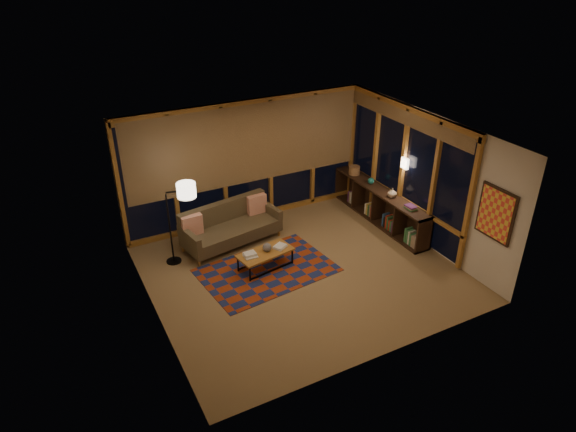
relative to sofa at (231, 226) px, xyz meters
name	(u,v)px	position (x,y,z in m)	size (l,w,h in m)	color
floor	(302,272)	(0.77, -1.58, -0.41)	(5.50, 5.00, 0.01)	#917155
ceiling	(304,136)	(0.77, -1.58, 2.29)	(5.50, 5.00, 0.01)	white
walls	(303,209)	(0.77, -1.58, 0.94)	(5.51, 5.01, 2.70)	beige
window_wall_back	(248,162)	(0.77, 0.85, 0.94)	(5.30, 0.16, 2.60)	#B17026
window_wall_right	(402,169)	(3.45, -0.98, 0.94)	(0.16, 3.70, 2.60)	#B17026
wall_art	(496,214)	(3.48, -3.43, 1.04)	(0.06, 0.74, 0.94)	#E93F30
wall_sconce	(405,163)	(3.39, -1.13, 1.14)	(0.12, 0.18, 0.22)	#FFEECF
sofa	(231,226)	(0.00, 0.00, 0.00)	(2.00, 0.81, 0.82)	brown
pillow_left	(192,225)	(-0.80, 0.04, 0.21)	(0.41, 0.14, 0.41)	#D44620
pillow_right	(257,204)	(0.70, 0.27, 0.21)	(0.41, 0.14, 0.41)	#D44620
area_rug	(267,270)	(0.21, -1.23, -0.40)	(2.45, 1.63, 0.01)	maroon
coffee_table	(265,260)	(0.22, -1.13, -0.23)	(1.07, 0.49, 0.36)	#B17026
book_stack_a	(250,255)	(-0.09, -1.15, -0.02)	(0.25, 0.20, 0.07)	silver
book_stack_b	(280,246)	(0.54, -1.11, -0.03)	(0.21, 0.17, 0.04)	silver
ceramic_pot	(267,247)	(0.27, -1.12, 0.03)	(0.17, 0.17, 0.17)	#2D2D2E
floor_lamp	(170,225)	(-1.27, -0.11, 0.41)	(0.54, 0.36, 1.63)	black
bookshelf	(379,205)	(3.26, -0.60, -0.03)	(0.40, 3.03, 0.76)	black
basket	(354,170)	(3.24, 0.39, 0.44)	(0.25, 0.25, 0.19)	#AD7C55
teal_bowl	(371,181)	(3.26, -0.24, 0.42)	(0.14, 0.14, 0.14)	#17635D
vase	(392,193)	(3.26, -0.99, 0.45)	(0.20, 0.20, 0.20)	tan
shelf_book_stack	(411,207)	(3.26, -1.60, 0.38)	(0.17, 0.23, 0.07)	silver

